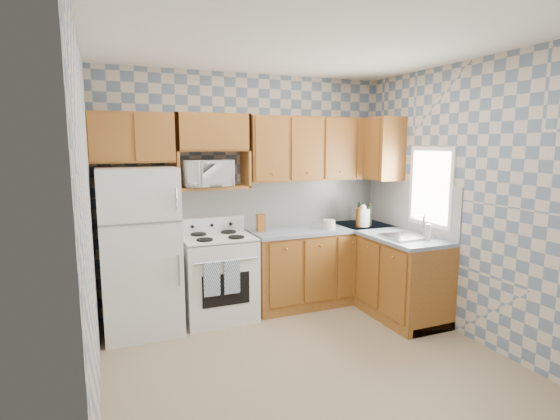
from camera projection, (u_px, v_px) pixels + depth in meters
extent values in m
plane|color=#8E7859|center=(307.00, 361.00, 3.87)|extent=(3.40, 3.40, 0.00)
cube|color=slate|center=(248.00, 192.00, 5.13)|extent=(3.40, 0.02, 2.70)
cube|color=slate|center=(463.00, 201.00, 4.31)|extent=(0.02, 3.20, 2.70)
cube|color=silver|center=(280.00, 203.00, 5.29)|extent=(2.60, 0.02, 0.56)
cube|color=silver|center=(409.00, 206.00, 5.06)|extent=(0.02, 1.60, 0.56)
cube|color=silver|center=(140.00, 251.00, 4.40)|extent=(0.75, 0.70, 1.68)
cube|color=silver|center=(218.00, 278.00, 4.79)|extent=(0.76, 0.65, 0.90)
cube|color=silver|center=(217.00, 237.00, 4.72)|extent=(0.76, 0.65, 0.02)
cube|color=silver|center=(211.00, 225.00, 4.96)|extent=(0.76, 0.08, 0.17)
cube|color=navy|center=(212.00, 279.00, 4.40)|extent=(0.17, 0.02, 0.35)
cube|color=navy|center=(232.00, 277.00, 4.48)|extent=(0.17, 0.02, 0.35)
cube|color=brown|center=(322.00, 266.00, 5.30)|extent=(1.75, 0.60, 0.88)
cube|color=brown|center=(386.00, 272.00, 5.06)|extent=(0.60, 1.60, 0.88)
cube|color=slate|center=(322.00, 229.00, 5.23)|extent=(1.77, 0.63, 0.04)
cube|color=slate|center=(387.00, 233.00, 4.99)|extent=(0.63, 1.60, 0.04)
cube|color=brown|center=(318.00, 149.00, 5.21)|extent=(1.75, 0.33, 0.74)
cube|color=brown|center=(131.00, 138.00, 4.40)|extent=(0.82, 0.33, 0.50)
cube|color=brown|center=(377.00, 149.00, 5.31)|extent=(0.33, 0.70, 0.74)
cube|color=brown|center=(212.00, 187.00, 4.79)|extent=(0.80, 0.33, 0.03)
imported|color=silver|center=(206.00, 173.00, 4.71)|extent=(0.56, 0.42, 0.29)
cube|color=#B7B7BC|center=(407.00, 237.00, 4.67)|extent=(0.48, 0.40, 0.03)
cube|color=white|center=(431.00, 187.00, 4.70)|extent=(0.02, 0.66, 0.86)
cylinder|color=black|center=(360.00, 215.00, 5.32)|extent=(0.06, 0.06, 0.27)
cylinder|color=black|center=(369.00, 215.00, 5.31)|extent=(0.06, 0.06, 0.25)
cylinder|color=#4F2908|center=(368.00, 215.00, 5.42)|extent=(0.06, 0.06, 0.23)
cylinder|color=#4F2908|center=(358.00, 218.00, 5.23)|extent=(0.06, 0.06, 0.22)
cube|color=brown|center=(261.00, 223.00, 4.97)|extent=(0.09, 0.09, 0.20)
cylinder|color=silver|center=(363.00, 218.00, 5.28)|extent=(0.16, 0.16, 0.21)
cylinder|color=beige|center=(428.00, 232.00, 4.50)|extent=(0.06, 0.06, 0.17)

